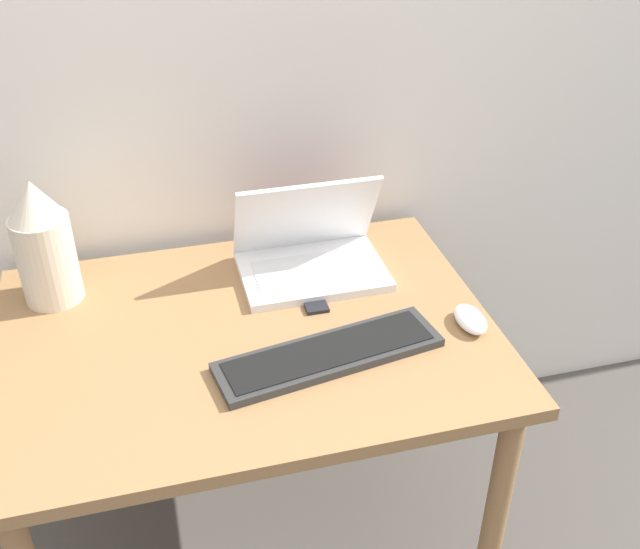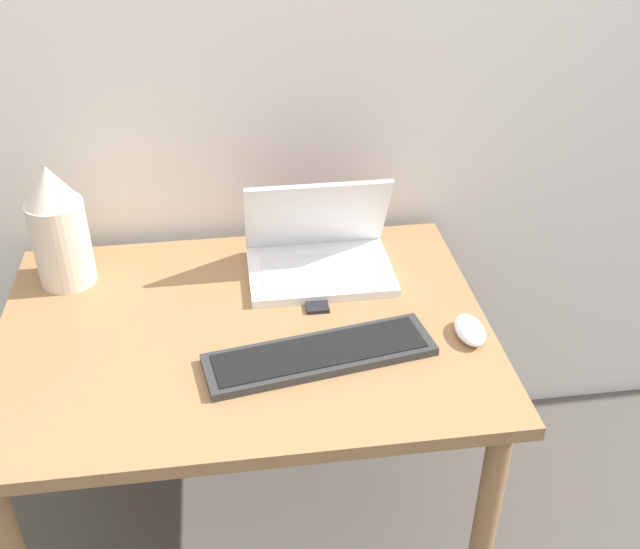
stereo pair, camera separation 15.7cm
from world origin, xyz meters
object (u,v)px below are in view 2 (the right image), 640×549
mp3_player (317,304)px  keyboard (320,354)px  vase (58,227)px  laptop (319,251)px  mouse (470,330)px

mp3_player → keyboard: bearing=-95.5°
vase → mp3_player: vase is taller
laptop → mp3_player: 0.16m
mouse → mp3_player: 0.34m
laptop → keyboard: bearing=-97.4°
vase → mp3_player: 0.60m
mouse → vase: 0.93m
laptop → mp3_player: size_ratio=5.23×
laptop → mouse: (0.28, -0.30, -0.03)m
mouse → mp3_player: mouse is taller
laptop → mouse: laptop is taller
vase → mp3_player: bearing=-18.1°
laptop → keyboard: (-0.04, -0.33, -0.04)m
vase → mp3_player: (0.56, -0.18, -0.14)m
laptop → keyboard: size_ratio=0.70×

